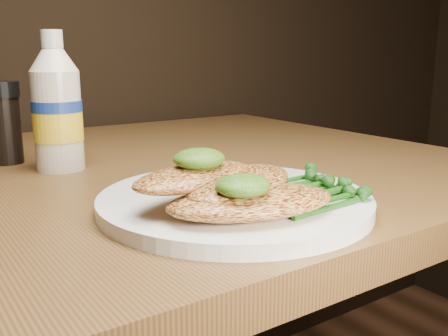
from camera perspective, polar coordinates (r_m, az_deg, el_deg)
plate at (r=0.52m, az=1.20°, el=-3.77°), size 0.28×0.28×0.01m
chicken_front at (r=0.45m, az=3.12°, el=-3.80°), size 0.17×0.12×0.03m
chicken_mid at (r=0.48m, az=1.87°, el=-1.71°), size 0.17×0.13×0.02m
chicken_back at (r=0.48m, az=-3.24°, el=-1.00°), size 0.15×0.09×0.02m
pesto_front at (r=0.43m, az=2.13°, el=-1.99°), size 0.06×0.06×0.02m
pesto_back at (r=0.47m, az=-2.83°, el=1.06°), size 0.07×0.06×0.02m
broccolini_bundle at (r=0.50m, az=8.73°, el=-2.37°), size 0.15×0.13×0.02m
mayo_bottle at (r=0.71m, az=-18.41°, el=7.13°), size 0.09×0.09×0.19m
pepper_grinder at (r=0.79m, az=-23.56°, el=4.70°), size 0.05×0.05×0.12m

